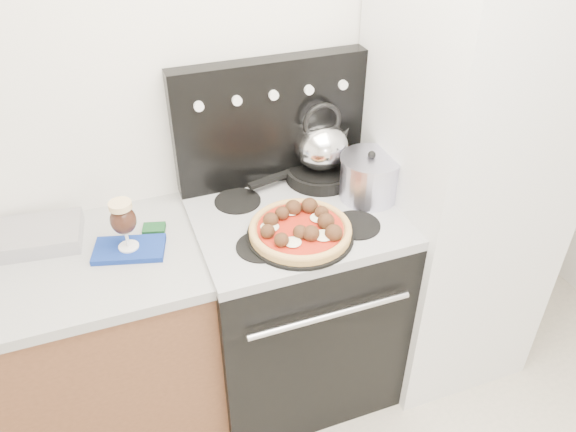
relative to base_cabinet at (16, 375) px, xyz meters
name	(u,v)px	position (x,y,z in m)	size (l,w,h in m)	color
room_shell	(406,316)	(1.02, -0.91, 0.82)	(3.52, 3.01, 2.52)	beige
base_cabinet	(16,375)	(0.00, 0.00, 0.00)	(1.45, 0.60, 0.86)	brown
stove_body	(294,305)	(1.10, -0.02, 0.01)	(0.76, 0.65, 0.88)	black
cooktop	(295,217)	(1.10, -0.02, 0.47)	(0.76, 0.65, 0.04)	#ADADB2
backguard	(270,122)	(1.10, 0.25, 0.74)	(0.76, 0.08, 0.50)	black
fridge	(459,176)	(1.80, -0.05, 0.52)	(0.64, 0.68, 1.90)	silver
foil_sheet	(39,235)	(0.20, 0.15, 0.50)	(0.29, 0.21, 0.06)	silver
oven_mitt	(129,249)	(0.49, -0.02, 0.48)	(0.24, 0.14, 0.02)	navy
beer_glass	(124,225)	(0.49, -0.02, 0.59)	(0.09, 0.09, 0.19)	black
pizza_pan	(300,235)	(1.07, -0.16, 0.50)	(0.38, 0.38, 0.01)	black
pizza	(300,228)	(1.07, -0.16, 0.53)	(0.36, 0.36, 0.05)	tan
skillet	(320,173)	(1.29, 0.17, 0.52)	(0.28, 0.28, 0.05)	black
tea_kettle	(321,142)	(1.29, 0.17, 0.66)	(0.21, 0.21, 0.24)	silver
stock_pot	(369,179)	(1.41, -0.02, 0.57)	(0.23, 0.23, 0.16)	silver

